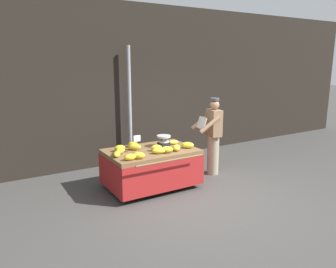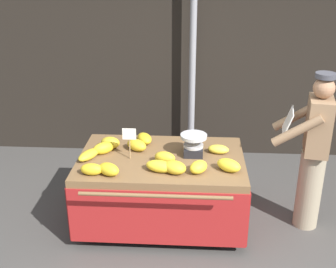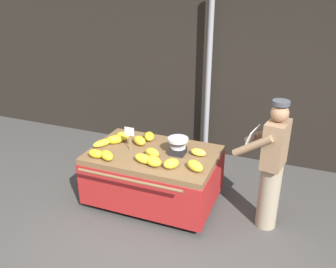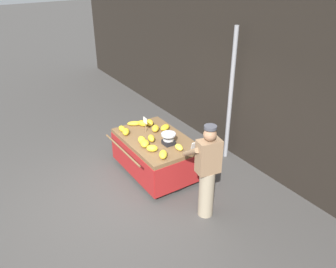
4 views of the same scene
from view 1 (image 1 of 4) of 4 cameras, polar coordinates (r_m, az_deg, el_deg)
ground_plane at (r=6.12m, az=6.02°, el=-11.44°), size 60.00×60.00×0.00m
back_wall at (r=8.18m, az=-6.45°, el=8.59°), size 16.00×0.24×3.85m
street_pole at (r=7.85m, az=-6.73°, el=4.74°), size 0.09×0.09×2.85m
banana_cart at (r=6.47m, az=-2.97°, el=-4.53°), size 1.76×1.35×0.79m
weighing_scale at (r=6.60m, az=-0.75°, el=-1.24°), size 0.28×0.28×0.23m
price_sign at (r=6.16m, az=-5.43°, el=-1.07°), size 0.14×0.01×0.34m
banana_bunch_0 at (r=5.76m, az=-6.65°, el=-4.03°), size 0.22×0.13×0.12m
banana_bunch_1 at (r=6.02m, az=-8.96°, el=-3.48°), size 0.25×0.32×0.09m
banana_bunch_2 at (r=6.41m, az=-5.86°, el=-2.25°), size 0.29×0.26×0.12m
banana_bunch_3 at (r=6.52m, az=3.42°, el=-1.95°), size 0.29×0.26×0.12m
banana_bunch_4 at (r=6.13m, az=-1.52°, el=-2.92°), size 0.31×0.22×0.12m
banana_bunch_5 at (r=6.32m, az=1.48°, el=-2.42°), size 0.24×0.25×0.12m
banana_bunch_6 at (r=6.18m, az=-0.22°, el=-2.74°), size 0.29×0.26×0.13m
banana_bunch_7 at (r=6.81m, az=0.94°, el=-1.45°), size 0.24×0.17×0.09m
banana_bunch_8 at (r=6.30m, az=-2.04°, el=-2.44°), size 0.25×0.19×0.13m
banana_bunch_9 at (r=6.61m, az=-6.10°, el=-1.86°), size 0.24×0.28×0.11m
banana_bunch_10 at (r=5.83m, az=-5.18°, el=-3.76°), size 0.27×0.24×0.12m
banana_bunch_11 at (r=6.33m, az=-8.44°, el=-2.49°), size 0.24×0.18×0.13m
banana_bunch_12 at (r=6.18m, az=-8.33°, el=-2.86°), size 0.27×0.24×0.13m
vendor_person at (r=7.26m, az=7.86°, el=-0.34°), size 0.64×0.59×1.71m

